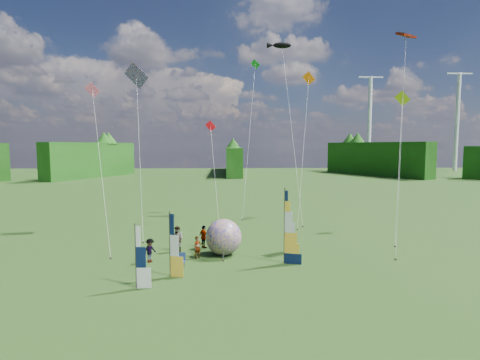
{
  "coord_description": "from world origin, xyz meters",
  "views": [
    {
      "loc": [
        -1.86,
        -20.26,
        7.71
      ],
      "look_at": [
        -1.0,
        4.0,
        5.5
      ],
      "focal_mm": 28.0,
      "sensor_mm": 36.0,
      "label": 1
    }
  ],
  "objects_px": {
    "side_banner_left": "(170,245)",
    "spectator_d": "(204,237)",
    "spectator_b": "(178,239)",
    "spectator_c": "(150,250)",
    "bol_inflatable": "(224,237)",
    "feather_banner_main": "(284,227)",
    "camp_chair": "(181,261)",
    "spectator_a": "(197,247)",
    "side_banner_far": "(136,257)",
    "kite_whale": "(291,118)"
  },
  "relations": [
    {
      "from": "bol_inflatable",
      "to": "spectator_c",
      "type": "relative_size",
      "value": 1.6
    },
    {
      "from": "feather_banner_main",
      "to": "camp_chair",
      "type": "bearing_deg",
      "value": -157.98
    },
    {
      "from": "spectator_a",
      "to": "feather_banner_main",
      "type": "bearing_deg",
      "value": -54.2
    },
    {
      "from": "feather_banner_main",
      "to": "camp_chair",
      "type": "relative_size",
      "value": 5.08
    },
    {
      "from": "kite_whale",
      "to": "camp_chair",
      "type": "bearing_deg",
      "value": -133.06
    },
    {
      "from": "side_banner_far",
      "to": "kite_whale",
      "type": "xyz_separation_m",
      "value": [
        11.95,
        20.93,
        8.96
      ]
    },
    {
      "from": "spectator_a",
      "to": "camp_chair",
      "type": "bearing_deg",
      "value": -154.15
    },
    {
      "from": "spectator_a",
      "to": "spectator_d",
      "type": "relative_size",
      "value": 0.88
    },
    {
      "from": "spectator_a",
      "to": "kite_whale",
      "type": "relative_size",
      "value": 0.07
    },
    {
      "from": "side_banner_left",
      "to": "side_banner_far",
      "type": "relative_size",
      "value": 1.09
    },
    {
      "from": "spectator_a",
      "to": "spectator_c",
      "type": "relative_size",
      "value": 0.96
    },
    {
      "from": "side_banner_left",
      "to": "spectator_d",
      "type": "xyz_separation_m",
      "value": [
        1.6,
        6.18,
        -1.02
      ]
    },
    {
      "from": "spectator_d",
      "to": "side_banner_far",
      "type": "bearing_deg",
      "value": 119.49
    },
    {
      "from": "spectator_c",
      "to": "camp_chair",
      "type": "height_order",
      "value": "spectator_c"
    },
    {
      "from": "bol_inflatable",
      "to": "spectator_b",
      "type": "relative_size",
      "value": 1.36
    },
    {
      "from": "spectator_d",
      "to": "camp_chair",
      "type": "bearing_deg",
      "value": 127.18
    },
    {
      "from": "bol_inflatable",
      "to": "spectator_c",
      "type": "height_order",
      "value": "bol_inflatable"
    },
    {
      "from": "camp_chair",
      "to": "kite_whale",
      "type": "xyz_separation_m",
      "value": [
        9.94,
        17.61,
        10.21
      ]
    },
    {
      "from": "spectator_b",
      "to": "spectator_c",
      "type": "xyz_separation_m",
      "value": [
        -1.51,
        -2.42,
        -0.14
      ]
    },
    {
      "from": "spectator_b",
      "to": "spectator_c",
      "type": "bearing_deg",
      "value": -88.56
    },
    {
      "from": "bol_inflatable",
      "to": "spectator_d",
      "type": "xyz_separation_m",
      "value": [
        -1.52,
        1.79,
        -0.41
      ]
    },
    {
      "from": "side_banner_far",
      "to": "bol_inflatable",
      "type": "distance_m",
      "value": 7.76
    },
    {
      "from": "bol_inflatable",
      "to": "spectator_b",
      "type": "bearing_deg",
      "value": 165.9
    },
    {
      "from": "spectator_a",
      "to": "kite_whale",
      "type": "bearing_deg",
      "value": 18.69
    },
    {
      "from": "side_banner_far",
      "to": "spectator_c",
      "type": "height_order",
      "value": "side_banner_far"
    },
    {
      "from": "feather_banner_main",
      "to": "spectator_a",
      "type": "xyz_separation_m",
      "value": [
        -5.78,
        1.35,
        -1.65
      ]
    },
    {
      "from": "bol_inflatable",
      "to": "spectator_b",
      "type": "xyz_separation_m",
      "value": [
        -3.36,
        0.84,
        -0.34
      ]
    },
    {
      "from": "side_banner_far",
      "to": "spectator_c",
      "type": "bearing_deg",
      "value": 95.0
    },
    {
      "from": "feather_banner_main",
      "to": "spectator_c",
      "type": "xyz_separation_m",
      "value": [
        -8.86,
        0.55,
        -1.62
      ]
    },
    {
      "from": "feather_banner_main",
      "to": "side_banner_far",
      "type": "xyz_separation_m",
      "value": [
        -8.68,
        -4.05,
        -0.69
      ]
    },
    {
      "from": "side_banner_left",
      "to": "side_banner_far",
      "type": "height_order",
      "value": "side_banner_left"
    },
    {
      "from": "feather_banner_main",
      "to": "spectator_b",
      "type": "bearing_deg",
      "value": 173.85
    },
    {
      "from": "side_banner_left",
      "to": "kite_whale",
      "type": "relative_size",
      "value": 0.18
    },
    {
      "from": "spectator_d",
      "to": "kite_whale",
      "type": "distance_m",
      "value": 18.49
    },
    {
      "from": "spectator_d",
      "to": "kite_whale",
      "type": "xyz_separation_m",
      "value": [
        8.78,
        12.97,
        9.82
      ]
    },
    {
      "from": "kite_whale",
      "to": "side_banner_left",
      "type": "bearing_deg",
      "value": -132.09
    },
    {
      "from": "camp_chair",
      "to": "spectator_d",
      "type": "bearing_deg",
      "value": 78.43
    },
    {
      "from": "spectator_a",
      "to": "side_banner_left",
      "type": "bearing_deg",
      "value": -151.26
    },
    {
      "from": "side_banner_far",
      "to": "spectator_b",
      "type": "relative_size",
      "value": 1.84
    },
    {
      "from": "bol_inflatable",
      "to": "feather_banner_main",
      "type": "bearing_deg",
      "value": -27.95
    },
    {
      "from": "side_banner_left",
      "to": "spectator_c",
      "type": "xyz_separation_m",
      "value": [
        -1.75,
        2.82,
        -1.09
      ]
    },
    {
      "from": "feather_banner_main",
      "to": "spectator_b",
      "type": "xyz_separation_m",
      "value": [
        -7.35,
        2.96,
        -1.48
      ]
    },
    {
      "from": "side_banner_left",
      "to": "spectator_d",
      "type": "height_order",
      "value": "side_banner_left"
    },
    {
      "from": "side_banner_left",
      "to": "spectator_a",
      "type": "bearing_deg",
      "value": 85.45
    },
    {
      "from": "side_banner_left",
      "to": "kite_whale",
      "type": "height_order",
      "value": "kite_whale"
    },
    {
      "from": "bol_inflatable",
      "to": "spectator_c",
      "type": "bearing_deg",
      "value": -162.11
    },
    {
      "from": "side_banner_far",
      "to": "bol_inflatable",
      "type": "height_order",
      "value": "side_banner_far"
    },
    {
      "from": "spectator_a",
      "to": "spectator_d",
      "type": "distance_m",
      "value": 2.58
    },
    {
      "from": "side_banner_far",
      "to": "spectator_b",
      "type": "bearing_deg",
      "value": 81.98
    },
    {
      "from": "spectator_b",
      "to": "camp_chair",
      "type": "xyz_separation_m",
      "value": [
        0.68,
        -3.69,
        -0.46
      ]
    }
  ]
}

